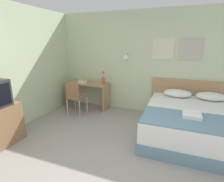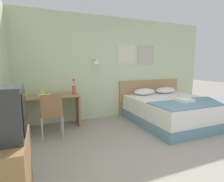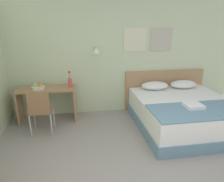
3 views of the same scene
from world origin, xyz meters
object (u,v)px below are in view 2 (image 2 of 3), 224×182
at_px(fruit_bowl, 44,94).
at_px(pillow_right, 165,90).
at_px(desk, 52,105).
at_px(flower_vase, 74,89).
at_px(bed, 173,111).
at_px(desk_chair, 52,112).
at_px(headboard, 150,96).
at_px(throw_blanket, 193,103).
at_px(tv_stand, 3,179).
at_px(folded_towel_near_foot, 185,100).
at_px(pillow_left, 145,92).

bearing_deg(fruit_bowl, pillow_right, 0.37).
relative_size(desk, flower_vase, 3.33).
relative_size(bed, fruit_bowl, 7.55).
bearing_deg(desk_chair, desk, 85.94).
xyz_separation_m(desk, desk_chair, (-0.04, -0.62, 0.00)).
height_order(headboard, desk_chair, headboard).
bearing_deg(headboard, bed, -90.00).
distance_m(throw_blanket, fruit_bowl, 3.23).
distance_m(headboard, throw_blanket, 1.61).
xyz_separation_m(bed, throw_blanket, (0.00, -0.58, 0.31)).
relative_size(fruit_bowl, flower_vase, 0.73).
height_order(desk_chair, flower_vase, flower_vase).
relative_size(flower_vase, tv_stand, 0.48).
xyz_separation_m(bed, folded_towel_near_foot, (-0.09, -0.44, 0.35)).
distance_m(desk_chair, flower_vase, 0.89).
relative_size(bed, flower_vase, 5.52).
relative_size(pillow_right, fruit_bowl, 2.39).
bearing_deg(desk_chair, tv_stand, -107.39).
distance_m(throw_blanket, desk_chair, 2.93).
distance_m(headboard, fruit_bowl, 2.97).
xyz_separation_m(throw_blanket, desk_chair, (-2.83, 0.73, -0.09)).
xyz_separation_m(pillow_right, desk, (-3.14, 0.01, -0.17)).
bearing_deg(tv_stand, fruit_bowl, 79.58).
bearing_deg(bed, fruit_bowl, 165.97).
xyz_separation_m(bed, pillow_left, (-0.36, 0.76, 0.39)).
height_order(bed, desk_chair, desk_chair).
distance_m(bed, pillow_left, 0.92).
distance_m(pillow_right, flower_vase, 2.65).
distance_m(folded_towel_near_foot, flower_vase, 2.51).
relative_size(bed, desk_chair, 2.29).
distance_m(bed, headboard, 1.05).
xyz_separation_m(headboard, desk_chair, (-2.83, -0.88, 0.03)).
bearing_deg(desk, flower_vase, -0.69).
height_order(bed, pillow_right, pillow_right).
height_order(pillow_right, folded_towel_near_foot, pillow_right).
distance_m(bed, folded_towel_near_foot, 0.57).
xyz_separation_m(bed, desk_chair, (-2.83, 0.15, 0.22)).
xyz_separation_m(folded_towel_near_foot, tv_stand, (-3.28, -1.13, -0.27)).
height_order(desk, desk_chair, desk_chair).
bearing_deg(pillow_right, folded_towel_near_foot, -110.53).
xyz_separation_m(folded_towel_near_foot, desk, (-2.70, 1.21, -0.13)).
bearing_deg(bed, flower_vase, 161.57).
bearing_deg(bed, headboard, 90.00).
height_order(folded_towel_near_foot, tv_stand, tv_stand).
bearing_deg(throw_blanket, desk_chair, 165.54).
xyz_separation_m(bed, pillow_right, (0.36, 0.76, 0.39)).
distance_m(headboard, tv_stand, 4.25).
xyz_separation_m(desk_chair, flower_vase, (0.55, 0.61, 0.34)).
relative_size(pillow_left, flower_vase, 1.75).
relative_size(throw_blanket, desk_chair, 2.08).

